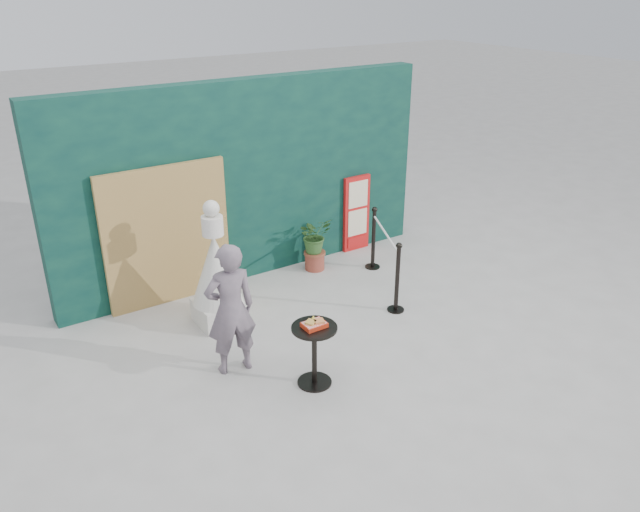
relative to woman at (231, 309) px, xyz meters
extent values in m
plane|color=#ADAAA5|center=(1.45, -0.87, -0.81)|extent=(60.00, 60.00, 0.00)
cube|color=#092928|center=(1.45, 2.28, 0.69)|extent=(6.00, 0.30, 3.00)
cube|color=tan|center=(0.05, 2.07, 0.19)|extent=(1.80, 0.08, 2.00)
imported|color=slate|center=(0.00, 0.00, 0.00)|extent=(0.64, 0.46, 1.63)
cube|color=red|center=(3.35, 2.09, -0.16)|extent=(0.50, 0.06, 1.30)
cube|color=beige|center=(3.35, 2.05, 0.19)|extent=(0.38, 0.02, 0.45)
cube|color=beige|center=(3.35, 2.05, -0.31)|extent=(0.38, 0.02, 0.45)
cube|color=red|center=(3.35, 2.05, -0.66)|extent=(0.38, 0.02, 0.18)
cube|color=silver|center=(0.33, 1.11, -0.65)|extent=(0.59, 0.59, 0.32)
cone|color=silver|center=(0.33, 1.11, -0.02)|extent=(0.68, 0.68, 0.96)
cylinder|color=white|center=(0.33, 1.11, 0.59)|extent=(0.28, 0.28, 0.26)
sphere|color=silver|center=(0.33, 1.11, 0.83)|extent=(0.21, 0.21, 0.21)
cylinder|color=black|center=(0.65, -0.77, -0.80)|extent=(0.40, 0.40, 0.02)
cylinder|color=black|center=(0.65, -0.77, -0.45)|extent=(0.06, 0.06, 0.72)
cylinder|color=black|center=(0.65, -0.77, -0.08)|extent=(0.52, 0.52, 0.03)
cube|color=#B42B13|center=(0.65, -0.77, -0.04)|extent=(0.26, 0.19, 0.05)
cube|color=red|center=(0.65, -0.77, -0.01)|extent=(0.24, 0.17, 0.00)
cube|color=gold|center=(0.61, -0.76, 0.00)|extent=(0.15, 0.14, 0.02)
cube|color=#D4904D|center=(0.70, -0.79, 0.00)|extent=(0.13, 0.13, 0.02)
cone|color=yellow|center=(0.67, -0.72, 0.02)|extent=(0.06, 0.06, 0.06)
cylinder|color=brown|center=(2.32, 1.80, -0.68)|extent=(0.31, 0.31, 0.26)
cylinder|color=brown|center=(2.32, 1.80, -0.53)|extent=(0.35, 0.35, 0.04)
imported|color=#2E5524|center=(2.32, 1.80, -0.23)|extent=(0.51, 0.44, 0.57)
cylinder|color=black|center=(2.54, 0.04, -0.80)|extent=(0.24, 0.24, 0.02)
cylinder|color=black|center=(2.54, 0.04, -0.33)|extent=(0.06, 0.06, 0.96)
sphere|color=black|center=(2.54, 0.04, 0.18)|extent=(0.09, 0.09, 0.09)
cylinder|color=black|center=(3.14, 1.34, -0.80)|extent=(0.24, 0.24, 0.02)
cylinder|color=black|center=(3.14, 1.34, -0.33)|extent=(0.06, 0.06, 0.96)
sphere|color=black|center=(3.14, 1.34, 0.18)|extent=(0.09, 0.09, 0.09)
cylinder|color=silver|center=(2.84, 0.69, 0.07)|extent=(0.63, 1.31, 0.03)
camera|label=1|loc=(-2.60, -5.79, 3.51)|focal=35.00mm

